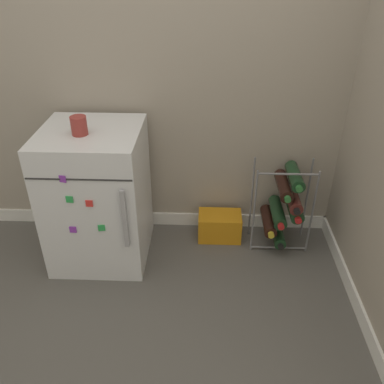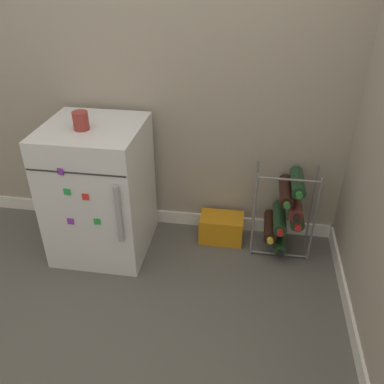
{
  "view_description": "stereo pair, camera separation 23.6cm",
  "coord_description": "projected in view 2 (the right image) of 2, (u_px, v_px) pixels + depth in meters",
  "views": [
    {
      "loc": [
        0.15,
        -1.72,
        1.64
      ],
      "look_at": [
        0.07,
        0.3,
        0.4
      ],
      "focal_mm": 38.0,
      "sensor_mm": 36.0,
      "label": 1
    },
    {
      "loc": [
        0.38,
        -1.7,
        1.64
      ],
      "look_at": [
        0.07,
        0.3,
        0.4
      ],
      "focal_mm": 38.0,
      "sensor_mm": 36.0,
      "label": 2
    }
  ],
  "objects": [
    {
      "name": "ground_plane",
      "position": [
        172.0,
        278.0,
        2.34
      ],
      "size": [
        14.0,
        14.0,
        0.0
      ],
      "primitive_type": "plane",
      "color": "#56544F"
    },
    {
      "name": "wall_back",
      "position": [
        187.0,
        32.0,
        2.18
      ],
      "size": [
        6.91,
        0.07,
        2.5
      ],
      "color": "#9E9384",
      "rests_on": "ground_plane"
    },
    {
      "name": "mini_fridge",
      "position": [
        100.0,
        190.0,
        2.39
      ],
      "size": [
        0.54,
        0.56,
        0.81
      ],
      "color": "silver",
      "rests_on": "ground_plane"
    },
    {
      "name": "wine_rack",
      "position": [
        286.0,
        210.0,
        2.41
      ],
      "size": [
        0.36,
        0.32,
        0.57
      ],
      "color": "slate",
      "rests_on": "ground_plane"
    },
    {
      "name": "soda_box",
      "position": [
        221.0,
        228.0,
        2.61
      ],
      "size": [
        0.27,
        0.17,
        0.17
      ],
      "color": "orange",
      "rests_on": "ground_plane"
    },
    {
      "name": "fridge_top_cup",
      "position": [
        81.0,
        121.0,
        2.12
      ],
      "size": [
        0.08,
        0.08,
        0.1
      ],
      "color": "maroon",
      "rests_on": "mini_fridge"
    }
  ]
}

